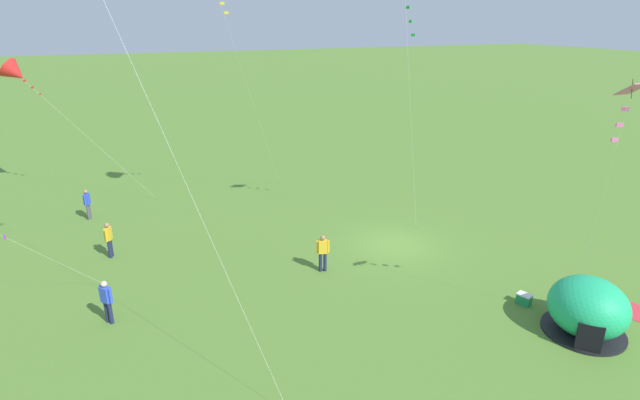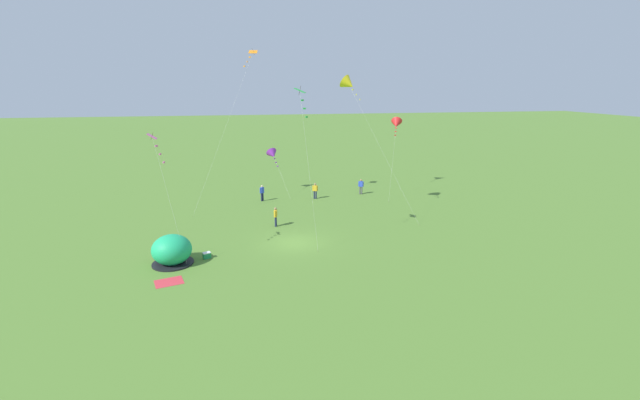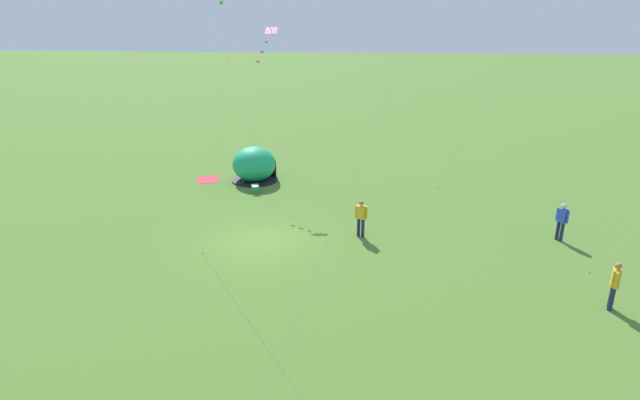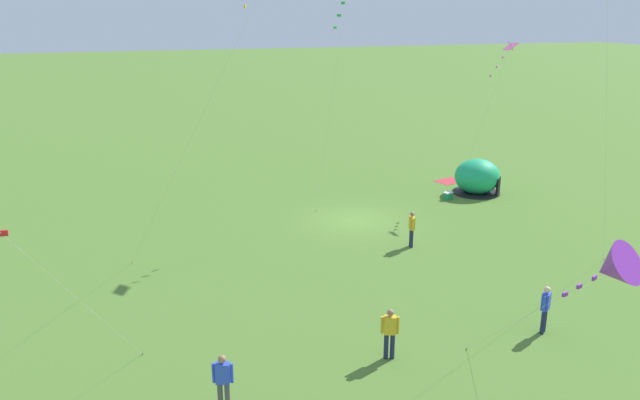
{
  "view_description": "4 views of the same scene",
  "coord_description": "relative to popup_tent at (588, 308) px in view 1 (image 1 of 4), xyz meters",
  "views": [
    {
      "loc": [
        -19.15,
        11.99,
        10.58
      ],
      "look_at": [
        2.74,
        2.86,
        1.84
      ],
      "focal_mm": 28.0,
      "sensor_mm": 36.0,
      "label": 1
    },
    {
      "loc": [
        -4.06,
        -31.42,
        12.03
      ],
      "look_at": [
        2.04,
        0.03,
        3.37
      ],
      "focal_mm": 24.0,
      "sensor_mm": 36.0,
      "label": 2
    },
    {
      "loc": [
        19.7,
        4.93,
        9.1
      ],
      "look_at": [
        0.93,
        2.71,
        2.4
      ],
      "focal_mm": 28.0,
      "sensor_mm": 36.0,
      "label": 3
    },
    {
      "loc": [
        11.7,
        28.84,
        10.65
      ],
      "look_at": [
        2.72,
        2.24,
        2.06
      ],
      "focal_mm": 35.0,
      "sensor_mm": 36.0,
      "label": 4
    }
  ],
  "objects": [
    {
      "name": "ground_plane",
      "position": [
        8.86,
        2.46,
        -1.0
      ],
      "size": [
        300.0,
        300.0,
        0.0
      ],
      "primitive_type": "plane",
      "color": "#517A2D"
    },
    {
      "name": "popup_tent",
      "position": [
        0.0,
        0.0,
        0.0
      ],
      "size": [
        2.81,
        2.81,
        2.1
      ],
      "color": "#1EAD6B",
      "rests_on": "ground"
    },
    {
      "name": "picnic_blanket",
      "position": [
        0.14,
        -2.95,
        -0.99
      ],
      "size": [
        1.99,
        1.71,
        0.01
      ],
      "primitive_type": "cube",
      "rotation": [
        0.0,
        0.0,
        0.27
      ],
      "color": "#CC333D",
      "rests_on": "ground"
    },
    {
      "name": "cooler_box",
      "position": [
        2.27,
        0.58,
        -0.78
      ],
      "size": [
        0.63,
        0.54,
        0.44
      ],
      "color": "#1E8C4C",
      "rests_on": "ground"
    },
    {
      "name": "person_near_tent",
      "position": [
        18.33,
        16.39,
        -0.03
      ],
      "size": [
        0.56,
        0.36,
        1.72
      ],
      "color": "#4C4C51",
      "rests_on": "ground"
    },
    {
      "name": "person_strolling",
      "position": [
        7.15,
        15.56,
        -0.03
      ],
      "size": [
        0.48,
        0.43,
        1.72
      ],
      "color": "#1E2347",
      "rests_on": "ground"
    },
    {
      "name": "person_with_toddler",
      "position": [
        12.87,
        15.39,
        -0.03
      ],
      "size": [
        0.56,
        0.36,
        1.72
      ],
      "color": "#1E2347",
      "rests_on": "ground"
    },
    {
      "name": "person_center_field",
      "position": [
        7.78,
        6.79,
        -0.03
      ],
      "size": [
        0.34,
        0.57,
        1.72
      ],
      "color": "#1E2347",
      "rests_on": "ground"
    },
    {
      "name": "kite_green",
      "position": [
        9.47,
        2.2,
        10.14
      ],
      "size": [
        1.44,
        2.6,
        11.98
      ],
      "color": "silver",
      "rests_on": "ground"
    },
    {
      "name": "kite_pink",
      "position": [
        -0.57,
        1.0,
        7.22
      ],
      "size": [
        2.07,
        2.07,
        8.97
      ],
      "color": "silver",
      "rests_on": "ground"
    },
    {
      "name": "kite_red",
      "position": [
        23.32,
        19.26,
        6.57
      ],
      "size": [
        3.94,
        7.62,
        8.4
      ],
      "color": "silver",
      "rests_on": "ground"
    }
  ]
}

